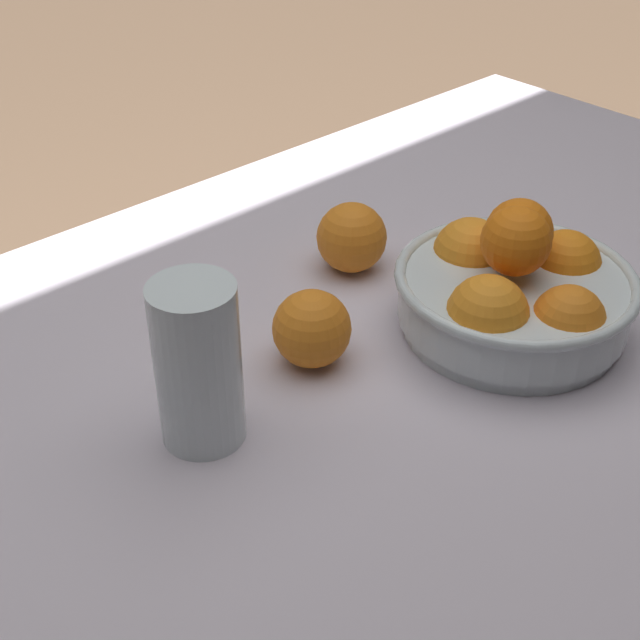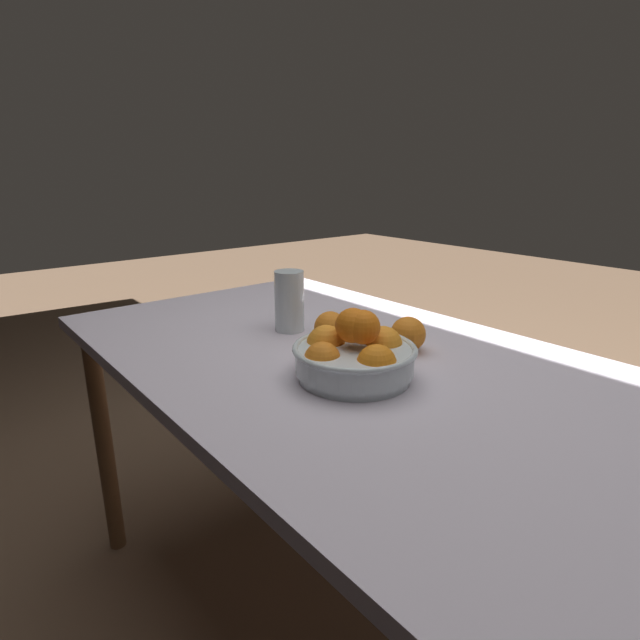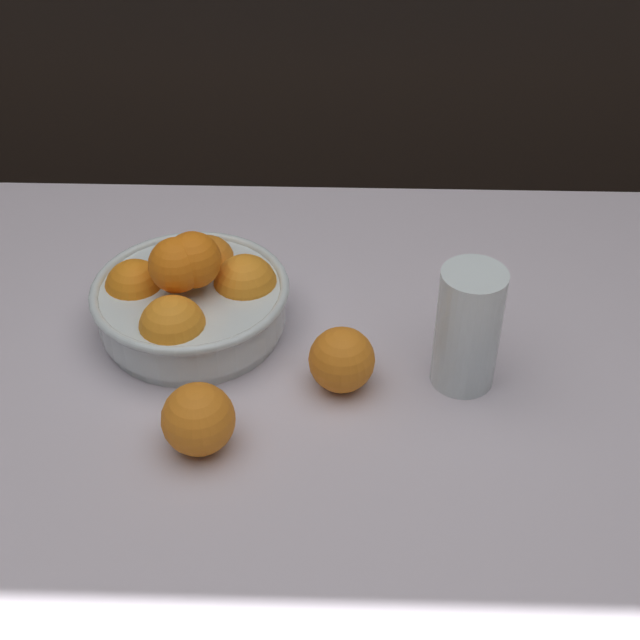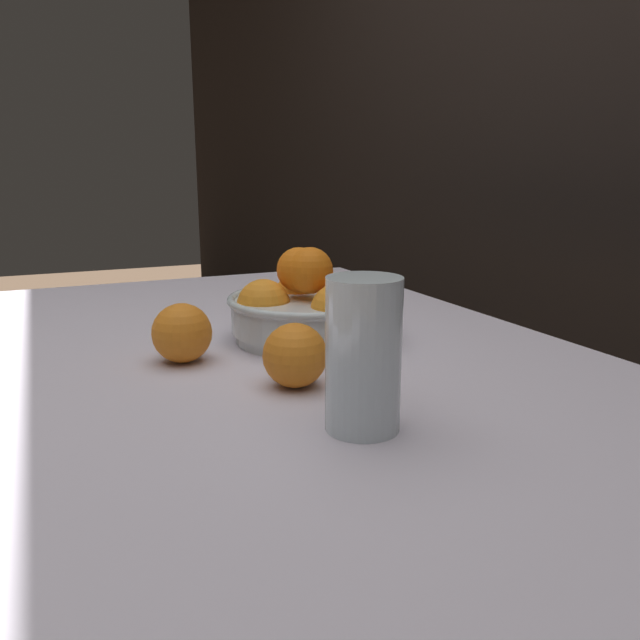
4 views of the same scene
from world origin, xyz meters
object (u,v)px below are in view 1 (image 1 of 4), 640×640
at_px(juice_glass, 199,372).
at_px(orange_loose_front, 312,329).
at_px(orange_loose_near_bowl, 352,237).
at_px(fruit_bowl, 514,290).

height_order(juice_glass, orange_loose_front, juice_glass).
distance_m(juice_glass, orange_loose_near_bowl, 0.32).
xyz_separation_m(orange_loose_near_bowl, orange_loose_front, (0.15, 0.10, -0.00)).
relative_size(orange_loose_near_bowl, orange_loose_front, 1.03).
bearing_deg(juice_glass, orange_loose_near_bowl, -158.48).
xyz_separation_m(juice_glass, orange_loose_front, (-0.14, -0.02, -0.03)).
height_order(orange_loose_near_bowl, orange_loose_front, orange_loose_near_bowl).
bearing_deg(orange_loose_front, orange_loose_near_bowl, -146.38).
bearing_deg(juice_glass, orange_loose_front, -174.01).
bearing_deg(fruit_bowl, orange_loose_front, -27.72).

